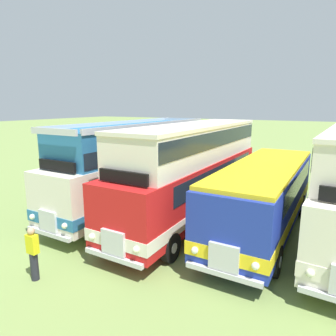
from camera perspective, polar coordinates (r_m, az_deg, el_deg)
name	(u,v)px	position (r m, az deg, el deg)	size (l,w,h in m)	color
bus_first_in_row	(138,163)	(15.99, -5.76, 1.00)	(2.68, 11.44, 4.52)	silver
bus_second_in_row	(194,167)	(14.21, 4.90, 0.11)	(2.72, 11.58, 4.49)	red
bus_third_in_row	(264,193)	(13.27, 17.79, -4.50)	(2.67, 9.85, 2.99)	#1E339E
marshal_person	(33,253)	(10.47, -24.15, -14.52)	(0.36, 0.24, 1.73)	#23232D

